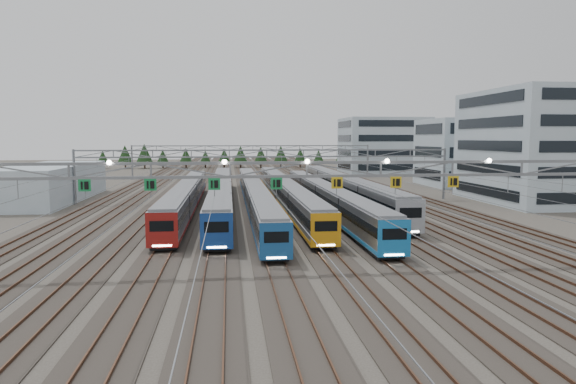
{
  "coord_description": "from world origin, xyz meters",
  "views": [
    {
      "loc": [
        -5.69,
        -37.24,
        9.59
      ],
      "look_at": [
        0.95,
        20.31,
        3.5
      ],
      "focal_mm": 32.0,
      "sensor_mm": 36.0,
      "label": 1
    }
  ],
  "objects": [
    {
      "name": "train_a",
      "position": [
        -11.25,
        30.86,
        1.99
      ],
      "size": [
        2.67,
        51.28,
        3.48
      ],
      "color": "black",
      "rests_on": "ground"
    },
    {
      "name": "train_c",
      "position": [
        -2.25,
        33.79,
        1.9
      ],
      "size": [
        2.54,
        67.6,
        3.3
      ],
      "color": "black",
      "rests_on": "ground"
    },
    {
      "name": "train_f",
      "position": [
        11.25,
        37.39,
        2.16
      ],
      "size": [
        2.93,
        57.22,
        3.82
      ],
      "color": "black",
      "rests_on": "ground"
    },
    {
      "name": "train_e",
      "position": [
        6.75,
        28.25,
        1.95
      ],
      "size": [
        2.62,
        56.78,
        3.4
      ],
      "color": "black",
      "rests_on": "ground"
    },
    {
      "name": "ground",
      "position": [
        0.0,
        0.0,
        0.0
      ],
      "size": [
        400.0,
        400.0,
        0.0
      ],
      "primitive_type": "plane",
      "color": "#47423A",
      "rests_on": "ground"
    },
    {
      "name": "train_b",
      "position": [
        -6.75,
        34.84,
        2.01
      ],
      "size": [
        2.71,
        61.51,
        3.52
      ],
      "color": "black",
      "rests_on": "ground"
    },
    {
      "name": "gantry_mid",
      "position": [
        0.0,
        40.0,
        6.39
      ],
      "size": [
        56.36,
        0.36,
        8.0
      ],
      "color": "gray",
      "rests_on": "ground"
    },
    {
      "name": "gantry_far",
      "position": [
        0.0,
        85.0,
        6.39
      ],
      "size": [
        56.36,
        0.36,
        8.0
      ],
      "color": "gray",
      "rests_on": "ground"
    },
    {
      "name": "gantry_near",
      "position": [
        -0.05,
        -0.12,
        7.09
      ],
      "size": [
        56.36,
        0.61,
        8.08
      ],
      "color": "gray",
      "rests_on": "ground"
    },
    {
      "name": "depot_bldg_mid",
      "position": [
        41.03,
        62.09,
        6.7
      ],
      "size": [
        14.0,
        16.0,
        13.41
      ],
      "primitive_type": "cube",
      "color": "#A8BFC8",
      "rests_on": "ground"
    },
    {
      "name": "track_bed",
      "position": [
        0.0,
        100.0,
        1.49
      ],
      "size": [
        54.0,
        260.0,
        5.42
      ],
      "color": "#2D2823",
      "rests_on": "ground"
    },
    {
      "name": "depot_bldg_north",
      "position": [
        36.76,
        100.8,
        7.54
      ],
      "size": [
        22.0,
        18.0,
        15.08
      ],
      "primitive_type": "cube",
      "color": "#A8BFC8",
      "rests_on": "ground"
    },
    {
      "name": "west_shed",
      "position": [
        -33.23,
        45.0,
        2.75
      ],
      "size": [
        10.0,
        30.0,
        5.5
      ],
      "primitive_type": "cube",
      "color": "#A8BFC8",
      "rests_on": "ground"
    },
    {
      "name": "depot_bldg_south",
      "position": [
        41.25,
        35.11,
        8.34
      ],
      "size": [
        18.0,
        22.0,
        16.69
      ],
      "primitive_type": "cube",
      "color": "#A8BFC8",
      "rests_on": "ground"
    },
    {
      "name": "train_d",
      "position": [
        2.25,
        36.54,
        1.94
      ],
      "size": [
        2.61,
        65.14,
        3.39
      ],
      "color": "black",
      "rests_on": "ground"
    },
    {
      "name": "treeline",
      "position": [
        2.25,
        130.11,
        4.23
      ],
      "size": [
        100.1,
        5.6,
        7.02
      ],
      "color": "#332114",
      "rests_on": "ground"
    }
  ]
}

